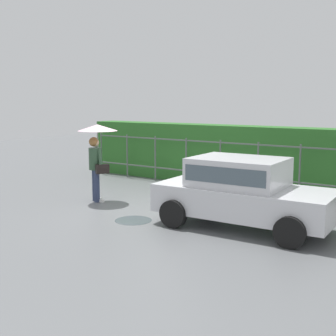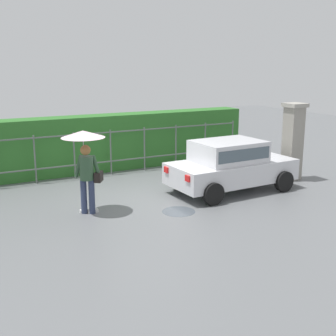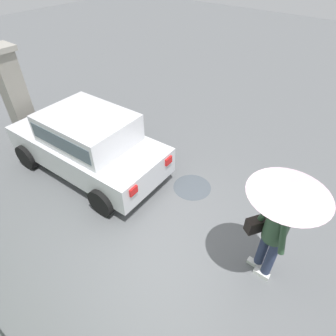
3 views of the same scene
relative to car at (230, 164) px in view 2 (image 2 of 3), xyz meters
The scene contains 7 objects.
ground_plane 2.65m from the car, 167.63° to the left, with size 40.00×40.00×0.00m, color slate.
car is the anchor object (origin of this frame).
pedestrian 4.31m from the car, behind, with size 1.06×1.06×2.05m.
gate_pillar 2.53m from the car, ahead, with size 0.60×0.60×2.42m.
fence_section 4.15m from the car, 124.65° to the left, with size 9.85×0.05×1.50m.
hedge_row 4.80m from the car, 119.49° to the left, with size 10.80×0.90×1.90m, color #2D6B28.
puddle_near 2.53m from the car, 157.17° to the right, with size 0.84×0.84×0.00m, color #4C545B.
Camera 2 is at (-4.88, -10.67, 3.64)m, focal length 47.34 mm.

